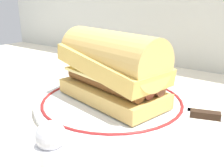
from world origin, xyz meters
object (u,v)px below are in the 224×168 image
(sausage_sandwich, at_px, (112,67))
(butter_knife, at_px, (222,118))
(plate, at_px, (112,103))
(salt_shaker, at_px, (53,157))

(sausage_sandwich, distance_m, butter_knife, 0.21)
(plate, height_order, butter_knife, plate)
(sausage_sandwich, bearing_deg, butter_knife, 31.47)
(sausage_sandwich, relative_size, butter_knife, 1.60)
(sausage_sandwich, height_order, butter_knife, sausage_sandwich)
(plate, bearing_deg, butter_knife, 18.96)
(sausage_sandwich, distance_m, salt_shaker, 0.23)
(salt_shaker, distance_m, butter_knife, 0.30)
(sausage_sandwich, xyz_separation_m, butter_knife, (0.19, 0.06, -0.07))
(salt_shaker, xyz_separation_m, butter_knife, (0.11, 0.28, -0.04))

